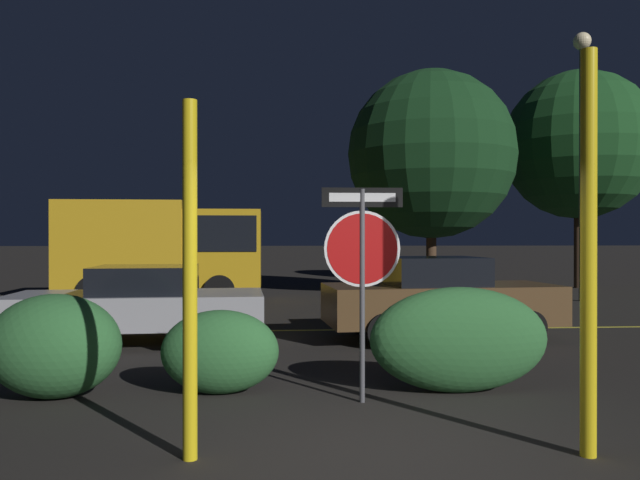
{
  "coord_description": "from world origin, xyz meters",
  "views": [
    {
      "loc": [
        -0.86,
        -5.23,
        1.87
      ],
      "look_at": [
        -0.13,
        5.1,
        1.82
      ],
      "focal_mm": 35.0,
      "sensor_mm": 36.0,
      "label": 1
    }
  ],
  "objects_px": {
    "passing_car_3": "(440,298)",
    "hedge_bush_1": "(54,346)",
    "stop_sign": "(362,250)",
    "tree_1": "(431,155)",
    "delivery_truck": "(168,246)",
    "street_lamp": "(582,120)",
    "yellow_pole_left": "(190,280)",
    "hedge_bush_2": "(220,352)",
    "tree_0": "(579,145)",
    "yellow_pole_right": "(589,253)",
    "hedge_bush_3": "(459,340)",
    "passing_car_2": "(140,304)"
  },
  "relations": [
    {
      "from": "passing_car_2",
      "to": "tree_1",
      "type": "bearing_deg",
      "value": -44.96
    },
    {
      "from": "passing_car_2",
      "to": "passing_car_3",
      "type": "xyz_separation_m",
      "value": [
        5.4,
        0.0,
        0.06
      ]
    },
    {
      "from": "yellow_pole_left",
      "to": "hedge_bush_2",
      "type": "xyz_separation_m",
      "value": [
        0.05,
        2.2,
        -1.01
      ]
    },
    {
      "from": "hedge_bush_3",
      "to": "stop_sign",
      "type": "bearing_deg",
      "value": -163.22
    },
    {
      "from": "street_lamp",
      "to": "yellow_pole_right",
      "type": "bearing_deg",
      "value": -116.61
    },
    {
      "from": "stop_sign",
      "to": "tree_0",
      "type": "xyz_separation_m",
      "value": [
        10.15,
        15.26,
        3.54
      ]
    },
    {
      "from": "stop_sign",
      "to": "tree_1",
      "type": "distance_m",
      "value": 13.35
    },
    {
      "from": "passing_car_2",
      "to": "tree_0",
      "type": "relative_size",
      "value": 0.57
    },
    {
      "from": "hedge_bush_1",
      "to": "tree_1",
      "type": "height_order",
      "value": "tree_1"
    },
    {
      "from": "yellow_pole_right",
      "to": "street_lamp",
      "type": "bearing_deg",
      "value": 63.39
    },
    {
      "from": "delivery_truck",
      "to": "tree_1",
      "type": "xyz_separation_m",
      "value": [
        8.02,
        1.29,
        2.86
      ]
    },
    {
      "from": "stop_sign",
      "to": "tree_0",
      "type": "bearing_deg",
      "value": 57.36
    },
    {
      "from": "yellow_pole_left",
      "to": "street_lamp",
      "type": "bearing_deg",
      "value": 52.01
    },
    {
      "from": "yellow_pole_right",
      "to": "delivery_truck",
      "type": "distance_m",
      "value": 14.25
    },
    {
      "from": "delivery_truck",
      "to": "street_lamp",
      "type": "xyz_separation_m",
      "value": [
        12.04,
        -0.52,
        3.69
      ]
    },
    {
      "from": "yellow_pole_left",
      "to": "hedge_bush_3",
      "type": "xyz_separation_m",
      "value": [
        2.92,
        2.07,
        -0.87
      ]
    },
    {
      "from": "passing_car_2",
      "to": "tree_0",
      "type": "bearing_deg",
      "value": -54.15
    },
    {
      "from": "tree_1",
      "to": "passing_car_2",
      "type": "bearing_deg",
      "value": -131.64
    },
    {
      "from": "hedge_bush_1",
      "to": "hedge_bush_2",
      "type": "distance_m",
      "value": 1.91
    },
    {
      "from": "hedge_bush_2",
      "to": "passing_car_3",
      "type": "height_order",
      "value": "passing_car_3"
    },
    {
      "from": "hedge_bush_2",
      "to": "delivery_truck",
      "type": "bearing_deg",
      "value": 102.93
    },
    {
      "from": "stop_sign",
      "to": "hedge_bush_2",
      "type": "xyz_separation_m",
      "value": [
        -1.64,
        0.5,
        -1.23
      ]
    },
    {
      "from": "hedge_bush_2",
      "to": "passing_car_3",
      "type": "xyz_separation_m",
      "value": [
        3.65,
        3.73,
        0.25
      ]
    },
    {
      "from": "yellow_pole_right",
      "to": "tree_1",
      "type": "distance_m",
      "value": 14.75
    },
    {
      "from": "hedge_bush_1",
      "to": "passing_car_3",
      "type": "distance_m",
      "value": 6.73
    },
    {
      "from": "passing_car_3",
      "to": "hedge_bush_3",
      "type": "bearing_deg",
      "value": -16.63
    },
    {
      "from": "hedge_bush_1",
      "to": "passing_car_3",
      "type": "xyz_separation_m",
      "value": [
        5.56,
        3.8,
        0.14
      ]
    },
    {
      "from": "yellow_pole_left",
      "to": "hedge_bush_3",
      "type": "distance_m",
      "value": 3.68
    },
    {
      "from": "passing_car_2",
      "to": "tree_1",
      "type": "distance_m",
      "value": 11.65
    },
    {
      "from": "passing_car_3",
      "to": "hedge_bush_1",
      "type": "bearing_deg",
      "value": -60.7
    },
    {
      "from": "delivery_truck",
      "to": "tree_0",
      "type": "bearing_deg",
      "value": 105.0
    },
    {
      "from": "yellow_pole_right",
      "to": "hedge_bush_3",
      "type": "bearing_deg",
      "value": 101.59
    },
    {
      "from": "stop_sign",
      "to": "tree_0",
      "type": "relative_size",
      "value": 0.3
    },
    {
      "from": "yellow_pole_right",
      "to": "hedge_bush_2",
      "type": "relative_size",
      "value": 2.48
    },
    {
      "from": "delivery_truck",
      "to": "tree_0",
      "type": "xyz_separation_m",
      "value": [
        14.24,
        4.09,
        3.65
      ]
    },
    {
      "from": "yellow_pole_right",
      "to": "tree_0",
      "type": "height_order",
      "value": "tree_0"
    },
    {
      "from": "hedge_bush_1",
      "to": "hedge_bush_3",
      "type": "relative_size",
      "value": 0.71
    },
    {
      "from": "passing_car_2",
      "to": "delivery_truck",
      "type": "height_order",
      "value": "delivery_truck"
    },
    {
      "from": "hedge_bush_3",
      "to": "passing_car_2",
      "type": "bearing_deg",
      "value": 140.06
    },
    {
      "from": "tree_1",
      "to": "delivery_truck",
      "type": "bearing_deg",
      "value": -170.87
    },
    {
      "from": "hedge_bush_1",
      "to": "hedge_bush_3",
      "type": "bearing_deg",
      "value": -0.78
    },
    {
      "from": "stop_sign",
      "to": "passing_car_3",
      "type": "xyz_separation_m",
      "value": [
        2.02,
        4.23,
        -0.98
      ]
    },
    {
      "from": "stop_sign",
      "to": "hedge_bush_1",
      "type": "xyz_separation_m",
      "value": [
        -3.54,
        0.43,
        -1.12
      ]
    },
    {
      "from": "hedge_bush_3",
      "to": "tree_0",
      "type": "distance_m",
      "value": 17.97
    },
    {
      "from": "yellow_pole_left",
      "to": "delivery_truck",
      "type": "xyz_separation_m",
      "value": [
        -2.39,
        12.87,
        0.11
      ]
    },
    {
      "from": "stop_sign",
      "to": "hedge_bush_2",
      "type": "height_order",
      "value": "stop_sign"
    },
    {
      "from": "hedge_bush_1",
      "to": "yellow_pole_right",
      "type": "bearing_deg",
      "value": -23.71
    },
    {
      "from": "tree_0",
      "to": "hedge_bush_3",
      "type": "bearing_deg",
      "value": -120.95
    },
    {
      "from": "stop_sign",
      "to": "street_lamp",
      "type": "distance_m",
      "value": 13.76
    },
    {
      "from": "hedge_bush_3",
      "to": "yellow_pole_left",
      "type": "bearing_deg",
      "value": -144.67
    }
  ]
}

